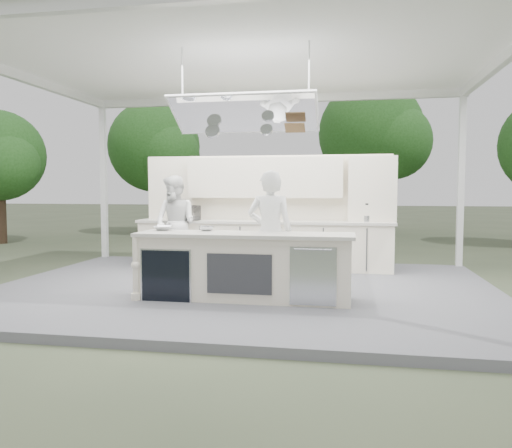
% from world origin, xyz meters
% --- Properties ---
extents(ground, '(90.00, 90.00, 0.00)m').
position_xyz_m(ground, '(0.00, 0.00, 0.00)').
color(ground, '#485037').
rests_on(ground, ground).
extents(stage_deck, '(8.00, 6.00, 0.12)m').
position_xyz_m(stage_deck, '(0.00, 0.00, 0.06)').
color(stage_deck, '#56565A').
rests_on(stage_deck, ground).
extents(tent, '(8.20, 6.20, 3.86)m').
position_xyz_m(tent, '(0.00, -0.01, 3.71)').
color(tent, white).
rests_on(tent, ground).
extents(demo_island, '(3.10, 0.79, 0.95)m').
position_xyz_m(demo_island, '(0.18, -0.91, 0.60)').
color(demo_island, silver).
rests_on(demo_island, stage_deck).
extents(back_counter, '(5.08, 0.72, 0.95)m').
position_xyz_m(back_counter, '(0.00, 1.90, 0.60)').
color(back_counter, silver).
rests_on(back_counter, stage_deck).
extents(back_wall_unit, '(5.05, 0.48, 2.25)m').
position_xyz_m(back_wall_unit, '(0.44, 2.11, 1.57)').
color(back_wall_unit, silver).
rests_on(back_wall_unit, stage_deck).
extents(tree_cluster, '(19.55, 9.40, 5.85)m').
position_xyz_m(tree_cluster, '(-0.16, 9.77, 3.29)').
color(tree_cluster, '#483324').
rests_on(tree_cluster, ground).
extents(head_chef, '(0.68, 0.46, 1.85)m').
position_xyz_m(head_chef, '(0.51, -0.54, 1.04)').
color(head_chef, white).
rests_on(head_chef, stage_deck).
extents(sous_chef, '(1.09, 0.98, 1.84)m').
position_xyz_m(sous_chef, '(-1.61, 1.29, 1.04)').
color(sous_chef, white).
rests_on(sous_chef, stage_deck).
extents(toaster_oven, '(0.64, 0.55, 0.30)m').
position_xyz_m(toaster_oven, '(-1.55, 1.70, 1.22)').
color(toaster_oven, '#AFB1B6').
rests_on(toaster_oven, back_counter).
extents(bowl_large, '(0.33, 0.33, 0.07)m').
position_xyz_m(bowl_large, '(-1.10, -0.69, 1.10)').
color(bowl_large, silver).
rests_on(bowl_large, demo_island).
extents(bowl_small, '(0.24, 0.24, 0.07)m').
position_xyz_m(bowl_small, '(-0.43, -0.65, 1.10)').
color(bowl_small, '#B7B9BE').
rests_on(bowl_small, demo_island).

